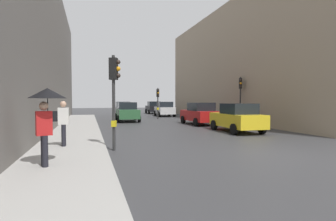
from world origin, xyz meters
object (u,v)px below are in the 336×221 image
(car_yellow_taxi, at_px, (237,118))
(car_silver_hatchback, at_px, (123,109))
(traffic_light_near_right, at_px, (114,85))
(car_red_sedan, at_px, (200,114))
(traffic_light_far_median, at_px, (158,98))
(pedestrian_with_umbrella, at_px, (46,105))
(car_dark_suv, at_px, (154,107))
(car_white_compact, at_px, (165,109))
(pedestrian_with_black_backpack, at_px, (62,121))
(car_green_estate, at_px, (127,112))
(traffic_light_mid_street, at_px, (240,92))

(car_yellow_taxi, xyz_separation_m, car_silver_hatchback, (-4.66, 19.23, 0.00))
(traffic_light_near_right, relative_size, car_yellow_taxi, 0.87)
(car_red_sedan, bearing_deg, traffic_light_far_median, 101.97)
(pedestrian_with_umbrella, bearing_deg, car_dark_suv, 71.32)
(car_yellow_taxi, relative_size, car_white_compact, 0.99)
(car_silver_hatchback, height_order, car_dark_suv, same)
(car_dark_suv, bearing_deg, car_yellow_taxi, -90.69)
(car_white_compact, bearing_deg, pedestrian_with_black_backpack, -116.16)
(car_green_estate, bearing_deg, traffic_light_mid_street, -33.89)
(car_silver_hatchback, bearing_deg, car_white_compact, -29.53)
(car_dark_suv, xyz_separation_m, pedestrian_with_black_backpack, (-10.08, -26.82, 0.29))
(traffic_light_near_right, distance_m, car_white_compact, 22.15)
(car_dark_suv, bearing_deg, pedestrian_with_umbrella, -108.68)
(car_red_sedan, bearing_deg, pedestrian_with_black_backpack, -138.01)
(car_white_compact, bearing_deg, car_red_sedan, -91.30)
(car_dark_suv, bearing_deg, car_silver_hatchback, -139.58)
(traffic_light_mid_street, relative_size, car_yellow_taxi, 0.90)
(car_green_estate, xyz_separation_m, car_dark_suv, (5.67, 13.30, 0.00))
(traffic_light_mid_street, distance_m, car_dark_suv, 19.20)
(traffic_light_mid_street, xyz_separation_m, car_silver_hatchback, (-7.65, 14.72, -1.76))
(car_silver_hatchback, distance_m, pedestrian_with_black_backpack, 23.19)
(traffic_light_mid_street, distance_m, pedestrian_with_black_backpack, 15.10)
(traffic_light_far_median, height_order, pedestrian_with_umbrella, traffic_light_far_median)
(car_green_estate, distance_m, pedestrian_with_umbrella, 17.44)
(car_yellow_taxi, bearing_deg, pedestrian_with_black_backpack, -160.93)
(traffic_light_near_right, bearing_deg, car_yellow_taxi, 27.42)
(car_dark_suv, distance_m, pedestrian_with_black_backpack, 28.65)
(traffic_light_far_median, relative_size, pedestrian_with_black_backpack, 1.82)
(traffic_light_far_median, bearing_deg, car_silver_hatchback, 113.33)
(traffic_light_mid_street, xyz_separation_m, pedestrian_with_black_backpack, (-12.78, -7.90, -1.48))
(traffic_light_far_median, height_order, car_silver_hatchback, traffic_light_far_median)
(traffic_light_near_right, xyz_separation_m, car_yellow_taxi, (7.84, 4.06, -1.67))
(traffic_light_near_right, relative_size, car_silver_hatchback, 0.88)
(traffic_light_near_right, bearing_deg, car_red_sedan, 50.70)
(traffic_light_mid_street, relative_size, car_silver_hatchback, 0.91)
(car_green_estate, bearing_deg, traffic_light_near_right, -99.80)
(car_silver_hatchback, distance_m, car_dark_suv, 6.49)
(car_red_sedan, bearing_deg, car_silver_hatchback, 107.47)
(car_silver_hatchback, xyz_separation_m, pedestrian_with_umbrella, (-5.24, -25.91, 0.96))
(traffic_light_near_right, height_order, car_dark_suv, traffic_light_near_right)
(car_green_estate, bearing_deg, pedestrian_with_black_backpack, -108.07)
(car_yellow_taxi, xyz_separation_m, pedestrian_with_black_backpack, (-9.79, -3.39, 0.29))
(traffic_light_mid_street, height_order, car_white_compact, traffic_light_mid_street)
(traffic_light_far_median, relative_size, car_silver_hatchback, 0.77)
(traffic_light_far_median, distance_m, car_green_estate, 4.56)
(car_yellow_taxi, bearing_deg, traffic_light_near_right, -152.58)
(car_yellow_taxi, relative_size, car_dark_suv, 0.99)
(traffic_light_mid_street, height_order, car_silver_hatchback, traffic_light_mid_street)
(car_yellow_taxi, height_order, pedestrian_with_umbrella, pedestrian_with_umbrella)
(car_silver_hatchback, relative_size, pedestrian_with_black_backpack, 2.38)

